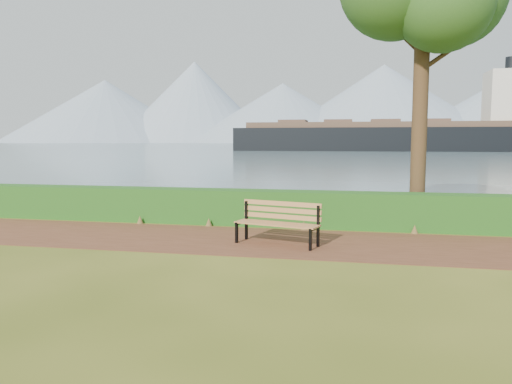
# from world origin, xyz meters

# --- Properties ---
(ground) EXTENTS (140.00, 140.00, 0.00)m
(ground) POSITION_xyz_m (0.00, 0.00, 0.00)
(ground) COLOR #435217
(ground) RESTS_ON ground
(path) EXTENTS (40.00, 3.40, 0.01)m
(path) POSITION_xyz_m (0.00, 0.30, 0.01)
(path) COLOR #512D1B
(path) RESTS_ON ground
(hedge) EXTENTS (32.00, 0.85, 1.00)m
(hedge) POSITION_xyz_m (0.00, 2.60, 0.50)
(hedge) COLOR #164112
(hedge) RESTS_ON ground
(water) EXTENTS (700.00, 510.00, 0.00)m
(water) POSITION_xyz_m (0.00, 260.00, 0.01)
(water) COLOR #415B68
(water) RESTS_ON ground
(mountains) EXTENTS (585.00, 190.00, 70.00)m
(mountains) POSITION_xyz_m (-9.17, 406.05, 27.70)
(mountains) COLOR #8196AC
(mountains) RESTS_ON ground
(bench) EXTENTS (2.07, 1.08, 1.00)m
(bench) POSITION_xyz_m (1.23, 0.05, 0.58)
(bench) COLOR black
(bench) RESTS_ON ground
(cargo_ship) EXTENTS (69.90, 11.64, 21.19)m
(cargo_ship) POSITION_xyz_m (12.97, 100.70, 3.16)
(cargo_ship) COLOR black
(cargo_ship) RESTS_ON ground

